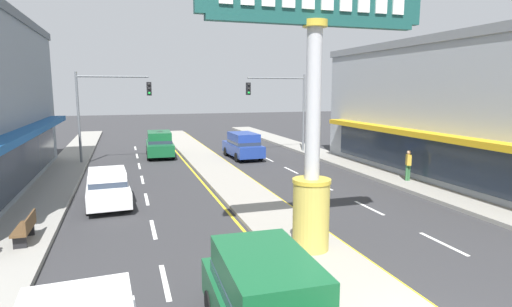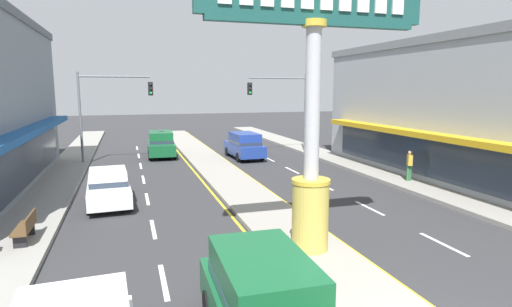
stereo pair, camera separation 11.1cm
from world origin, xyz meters
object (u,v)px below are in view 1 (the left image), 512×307
(storefront_right, at_px, (489,110))
(traffic_light_right_side, at_px, (283,100))
(street_bench, at_px, (26,228))
(pedestrian_near_kerb, at_px, (408,164))
(traffic_light_left_side, at_px, (106,101))
(suv_far_right_lane, at_px, (268,303))
(district_sign, at_px, (313,112))
(suv_near_left_lane, at_px, (160,144))
(sedan_near_right_lane, at_px, (108,187))
(suv_mid_left_lane, at_px, (243,145))

(storefront_right, distance_m, traffic_light_right_side, 14.18)
(street_bench, relative_size, pedestrian_near_kerb, 0.97)
(traffic_light_left_side, height_order, suv_far_right_lane, traffic_light_left_side)
(district_sign, bearing_deg, street_bench, 159.13)
(storefront_right, xyz_separation_m, street_bench, (-22.98, -3.95, -3.27))
(district_sign, distance_m, street_bench, 9.92)
(suv_near_left_lane, distance_m, pedestrian_near_kerb, 17.95)
(district_sign, height_order, storefront_right, district_sign)
(traffic_light_left_side, distance_m, suv_near_left_lane, 5.22)
(storefront_right, height_order, pedestrian_near_kerb, storefront_right)
(traffic_light_right_side, bearing_deg, sedan_near_right_lane, -138.63)
(district_sign, bearing_deg, suv_far_right_lane, -124.49)
(pedestrian_near_kerb, bearing_deg, sedan_near_right_lane, 177.55)
(suv_far_right_lane, relative_size, suv_mid_left_lane, 1.00)
(storefront_right, height_order, traffic_light_left_side, storefront_right)
(traffic_light_left_side, distance_m, pedestrian_near_kerb, 19.58)
(traffic_light_left_side, distance_m, traffic_light_right_side, 12.96)
(district_sign, distance_m, sedan_near_right_lane, 10.61)
(district_sign, distance_m, traffic_light_left_side, 19.69)
(traffic_light_left_side, bearing_deg, traffic_light_right_side, 1.67)
(sedan_near_right_lane, relative_size, suv_near_left_lane, 0.94)
(sedan_near_right_lane, distance_m, suv_near_left_lane, 13.13)
(traffic_light_right_side, relative_size, suv_near_left_lane, 1.33)
(storefront_right, xyz_separation_m, suv_mid_left_lane, (-11.51, 10.61, -2.94))
(sedan_near_right_lane, xyz_separation_m, pedestrian_near_kerb, (15.30, -0.65, 0.33))
(storefront_right, distance_m, suv_far_right_lane, 20.93)
(district_sign, height_order, suv_far_right_lane, district_sign)
(district_sign, bearing_deg, pedestrian_near_kerb, 38.16)
(suv_near_left_lane, relative_size, suv_mid_left_lane, 1.00)
(sedan_near_right_lane, height_order, street_bench, sedan_near_right_lane)
(district_sign, xyz_separation_m, traffic_light_left_side, (-6.48, 18.59, -0.17))
(district_sign, relative_size, suv_mid_left_lane, 1.76)
(suv_near_left_lane, relative_size, pedestrian_near_kerb, 2.83)
(suv_near_left_lane, bearing_deg, sedan_near_right_lane, -104.59)
(suv_far_right_lane, bearing_deg, suv_mid_left_lane, 75.29)
(storefront_right, bearing_deg, traffic_light_left_side, 151.42)
(suv_mid_left_lane, bearing_deg, sedan_near_right_lane, -132.23)
(district_sign, relative_size, suv_near_left_lane, 1.76)
(sedan_near_right_lane, xyz_separation_m, suv_mid_left_lane, (9.09, 10.01, 0.20))
(storefront_right, relative_size, traffic_light_left_side, 3.32)
(district_sign, distance_m, pedestrian_near_kerb, 12.04)
(district_sign, height_order, traffic_light_left_side, district_sign)
(street_bench, bearing_deg, sedan_near_right_lane, 62.33)
(district_sign, height_order, pedestrian_near_kerb, district_sign)
(storefront_right, relative_size, traffic_light_right_side, 3.32)
(district_sign, xyz_separation_m, street_bench, (-8.57, 3.27, -3.77))
(suv_far_right_lane, bearing_deg, pedestrian_near_kerb, 43.45)
(sedan_near_right_lane, height_order, suv_far_right_lane, suv_far_right_lane)
(district_sign, distance_m, suv_far_right_lane, 6.15)
(storefront_right, relative_size, street_bench, 12.87)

